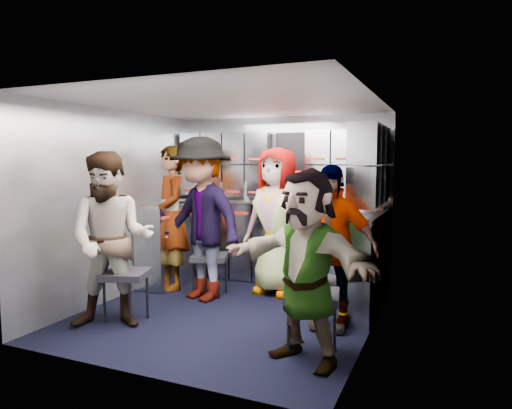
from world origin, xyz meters
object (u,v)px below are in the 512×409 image
at_px(jump_seat_mid_right, 334,284).
at_px(attendant_arc_d, 330,247).
at_px(attendant_arc_b, 201,219).
at_px(attendant_arc_e, 306,266).
at_px(jump_seat_mid_left, 209,259).
at_px(attendant_arc_c, 277,221).
at_px(jump_seat_near_right, 312,299).
at_px(jump_seat_center, 282,259).
at_px(attendant_arc_a, 112,240).
at_px(attendant_standing, 171,218).
at_px(jump_seat_near_left, 126,277).

distance_m(jump_seat_mid_right, attendant_arc_d, 0.43).
xyz_separation_m(attendant_arc_b, attendant_arc_e, (1.54, -1.09, -0.15)).
distance_m(jump_seat_mid_left, jump_seat_mid_right, 1.56).
height_order(attendant_arc_c, attendant_arc_d, attendant_arc_c).
relative_size(attendant_arc_b, attendant_arc_d, 1.19).
bearing_deg(attendant_arc_e, jump_seat_near_right, 111.02).
xyz_separation_m(jump_seat_center, attendant_arc_d, (0.84, -1.06, 0.39)).
distance_m(jump_seat_near_right, attendant_arc_a, 1.90).
distance_m(jump_seat_mid_right, jump_seat_near_right, 0.77).
bearing_deg(jump_seat_mid_right, jump_seat_center, 133.58).
bearing_deg(attendant_arc_c, attendant_arc_e, -52.13).
bearing_deg(jump_seat_near_right, jump_seat_center, 117.21).
bearing_deg(attendant_arc_e, attendant_standing, 168.53).
height_order(jump_seat_mid_right, jump_seat_near_right, jump_seat_near_right).
relative_size(jump_seat_near_right, attendant_arc_a, 0.31).
bearing_deg(attendant_arc_a, attendant_standing, 73.95).
relative_size(jump_seat_mid_right, attendant_arc_d, 0.27).
height_order(jump_seat_center, jump_seat_near_right, jump_seat_near_right).
bearing_deg(attendant_arc_b, attendant_arc_d, 6.37).
xyz_separation_m(attendant_arc_b, attendant_arc_d, (1.52, -0.32, -0.14)).
xyz_separation_m(jump_seat_mid_left, jump_seat_mid_right, (1.52, -0.32, -0.05)).
relative_size(jump_seat_mid_left, jump_seat_near_right, 1.00).
relative_size(jump_seat_mid_left, attendant_arc_e, 0.33).
bearing_deg(jump_seat_near_left, jump_seat_mid_right, 22.43).
distance_m(jump_seat_mid_right, attendant_arc_c, 1.19).
relative_size(attendant_arc_a, attendant_arc_d, 1.08).
height_order(attendant_arc_b, attendant_arc_e, attendant_arc_b).
relative_size(jump_seat_near_left, attendant_arc_a, 0.31).
height_order(attendant_standing, attendant_arc_c, attendant_standing).
bearing_deg(jump_seat_near_left, attendant_arc_c, 55.39).
height_order(attendant_arc_a, attendant_arc_b, attendant_arc_b).
height_order(jump_seat_mid_left, jump_seat_center, jump_seat_mid_left).
bearing_deg(jump_seat_mid_right, attendant_arc_b, 174.86).
bearing_deg(attendant_arc_d, attendant_arc_a, -156.74).
relative_size(jump_seat_mid_right, attendant_arc_b, 0.23).
relative_size(jump_seat_near_right, attendant_arc_c, 0.29).
bearing_deg(attendant_arc_b, jump_seat_mid_right, 12.99).
distance_m(jump_seat_mid_left, attendant_arc_b, 0.52).
bearing_deg(attendant_arc_d, jump_seat_mid_right, 90.83).
height_order(jump_seat_near_left, attendant_arc_a, attendant_arc_a).
relative_size(jump_seat_center, attendant_standing, 0.24).
relative_size(jump_seat_center, attendant_arc_c, 0.24).
distance_m(attendant_arc_b, attendant_arc_d, 1.56).
distance_m(jump_seat_near_left, jump_seat_near_right, 1.85).
height_order(jump_seat_center, jump_seat_mid_right, jump_seat_mid_right).
height_order(attendant_arc_d, attendant_arc_e, attendant_arc_d).
xyz_separation_m(jump_seat_mid_right, attendant_arc_a, (-1.84, -0.94, 0.45)).
xyz_separation_m(jump_seat_near_right, attendant_arc_e, (0.00, -0.18, 0.31)).
bearing_deg(jump_seat_near_right, jump_seat_near_left, 179.72).
height_order(jump_seat_mid_left, attendant_arc_d, attendant_arc_d).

